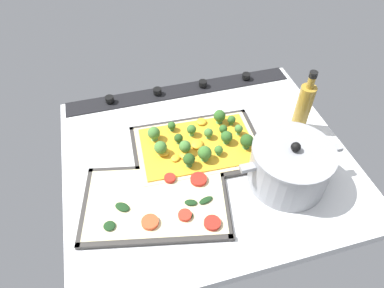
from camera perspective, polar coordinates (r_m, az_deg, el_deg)
ground_plane at (r=99.05cm, az=2.49°, el=-2.72°), size 79.75×69.06×3.00cm
stove_control_panel at (r=119.30cm, az=-1.92°, el=8.95°), size 76.56×7.00×2.60cm
baking_tray_front at (r=99.56cm, az=0.89°, el=-0.70°), size 37.70×26.00×1.30cm
broccoli_pizza at (r=98.21cm, az=1.00°, el=0.04°), size 35.20×23.50×5.98cm
baking_tray_back at (r=88.55cm, az=-5.94°, el=-9.62°), size 40.59×30.03×1.30cm
veggie_pizza_back at (r=87.78cm, az=-5.50°, el=-9.50°), size 37.74×27.19×1.90cm
cooking_pot at (r=91.34cm, az=15.86°, el=-3.51°), size 27.49×20.69×14.38cm
oil_bottle at (r=105.42cm, az=17.96°, el=5.87°), size 4.44×4.44×20.51cm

